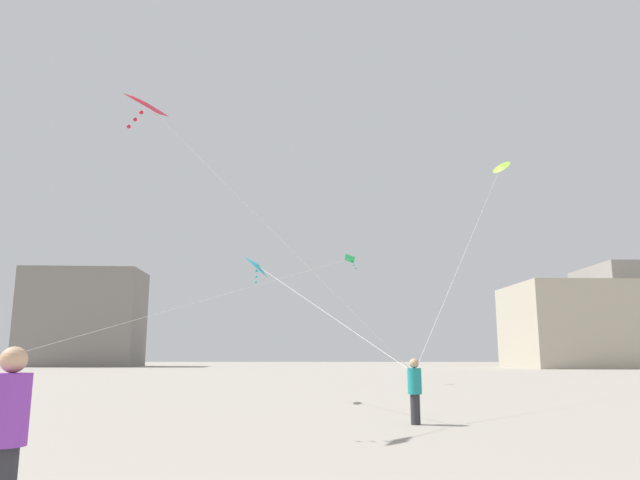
{
  "coord_description": "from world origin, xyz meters",
  "views": [
    {
      "loc": [
        0.01,
        -4.26,
        1.77
      ],
      "look_at": [
        0.0,
        17.55,
        6.02
      ],
      "focal_mm": 33.2,
      "sensor_mm": 36.0,
      "label": 1
    }
  ],
  "objects_px": {
    "person_in_teal": "(415,388)",
    "person_in_purple": "(7,429)",
    "kite_crimson_delta": "(153,111)",
    "kite_lime_diamond": "(501,167)",
    "kite_emerald_delta": "(335,263)",
    "kite_cyan_diamond": "(258,266)",
    "building_centre_hall": "(569,326)",
    "building_left_hall": "(84,318)"
  },
  "relations": [
    {
      "from": "kite_cyan_diamond",
      "to": "kite_lime_diamond",
      "type": "height_order",
      "value": "kite_lime_diamond"
    },
    {
      "from": "kite_emerald_delta",
      "to": "building_centre_hall",
      "type": "relative_size",
      "value": 0.98
    },
    {
      "from": "person_in_purple",
      "to": "kite_lime_diamond",
      "type": "height_order",
      "value": "kite_lime_diamond"
    },
    {
      "from": "kite_cyan_diamond",
      "to": "person_in_teal",
      "type": "bearing_deg",
      "value": -56.78
    },
    {
      "from": "person_in_purple",
      "to": "building_left_hall",
      "type": "distance_m",
      "value": 93.27
    },
    {
      "from": "kite_crimson_delta",
      "to": "building_left_hall",
      "type": "xyz_separation_m",
      "value": [
        -32.76,
        78.95,
        -0.4
      ]
    },
    {
      "from": "kite_emerald_delta",
      "to": "kite_crimson_delta",
      "type": "bearing_deg",
      "value": -102.67
    },
    {
      "from": "kite_emerald_delta",
      "to": "kite_lime_diamond",
      "type": "height_order",
      "value": "kite_lime_diamond"
    },
    {
      "from": "kite_cyan_diamond",
      "to": "building_centre_hall",
      "type": "distance_m",
      "value": 71.12
    },
    {
      "from": "person_in_teal",
      "to": "building_left_hall",
      "type": "relative_size",
      "value": 0.09
    },
    {
      "from": "kite_emerald_delta",
      "to": "building_left_hall",
      "type": "distance_m",
      "value": 67.53
    },
    {
      "from": "person_in_teal",
      "to": "kite_cyan_diamond",
      "type": "distance_m",
      "value": 10.11
    },
    {
      "from": "person_in_teal",
      "to": "kite_lime_diamond",
      "type": "bearing_deg",
      "value": 26.75
    },
    {
      "from": "kite_cyan_diamond",
      "to": "kite_emerald_delta",
      "type": "height_order",
      "value": "kite_emerald_delta"
    },
    {
      "from": "person_in_teal",
      "to": "building_left_hall",
      "type": "xyz_separation_m",
      "value": [
        -39.48,
        77.19,
        6.55
      ]
    },
    {
      "from": "kite_emerald_delta",
      "to": "building_left_hall",
      "type": "bearing_deg",
      "value": 124.19
    },
    {
      "from": "person_in_purple",
      "to": "kite_cyan_diamond",
      "type": "bearing_deg",
      "value": 108.56
    },
    {
      "from": "kite_lime_diamond",
      "to": "building_centre_hall",
      "type": "relative_size",
      "value": 1.55
    },
    {
      "from": "person_in_purple",
      "to": "building_centre_hall",
      "type": "distance_m",
      "value": 86.61
    },
    {
      "from": "building_left_hall",
      "to": "building_centre_hall",
      "type": "xyz_separation_m",
      "value": [
        72.0,
        -9.14,
        -1.69
      ]
    },
    {
      "from": "kite_lime_diamond",
      "to": "person_in_teal",
      "type": "bearing_deg",
      "value": -113.17
    },
    {
      "from": "person_in_teal",
      "to": "kite_emerald_delta",
      "type": "bearing_deg",
      "value": 54.04
    },
    {
      "from": "kite_lime_diamond",
      "to": "building_left_hall",
      "type": "distance_m",
      "value": 73.26
    },
    {
      "from": "kite_crimson_delta",
      "to": "building_centre_hall",
      "type": "bearing_deg",
      "value": 60.66
    },
    {
      "from": "kite_lime_diamond",
      "to": "building_centre_hall",
      "type": "xyz_separation_m",
      "value": [
        22.32,
        44.22,
        -8.92
      ]
    },
    {
      "from": "kite_cyan_diamond",
      "to": "kite_crimson_delta",
      "type": "relative_size",
      "value": 1.13
    },
    {
      "from": "kite_cyan_diamond",
      "to": "kite_lime_diamond",
      "type": "xyz_separation_m",
      "value": [
        15.19,
        16.2,
        9.41
      ]
    },
    {
      "from": "kite_crimson_delta",
      "to": "kite_lime_diamond",
      "type": "relative_size",
      "value": 0.3
    },
    {
      "from": "person_in_purple",
      "to": "kite_crimson_delta",
      "type": "bearing_deg",
      "value": 118.4
    },
    {
      "from": "kite_lime_diamond",
      "to": "person_in_purple",
      "type": "bearing_deg",
      "value": -115.5
    },
    {
      "from": "kite_crimson_delta",
      "to": "kite_emerald_delta",
      "type": "height_order",
      "value": "kite_crimson_delta"
    },
    {
      "from": "building_centre_hall",
      "to": "kite_cyan_diamond",
      "type": "bearing_deg",
      "value": -121.83
    },
    {
      "from": "kite_cyan_diamond",
      "to": "kite_lime_diamond",
      "type": "distance_m",
      "value": 24.12
    },
    {
      "from": "kite_emerald_delta",
      "to": "kite_lime_diamond",
      "type": "distance_m",
      "value": 14.0
    },
    {
      "from": "kite_crimson_delta",
      "to": "kite_lime_diamond",
      "type": "height_order",
      "value": "kite_lime_diamond"
    },
    {
      "from": "kite_cyan_diamond",
      "to": "building_centre_hall",
      "type": "relative_size",
      "value": 0.52
    },
    {
      "from": "kite_emerald_delta",
      "to": "kite_lime_diamond",
      "type": "xyz_separation_m",
      "value": [
        11.73,
        2.51,
        7.21
      ]
    },
    {
      "from": "building_left_hall",
      "to": "kite_emerald_delta",
      "type": "bearing_deg",
      "value": -55.81
    },
    {
      "from": "person_in_teal",
      "to": "person_in_purple",
      "type": "relative_size",
      "value": 0.9
    },
    {
      "from": "person_in_purple",
      "to": "kite_crimson_delta",
      "type": "xyz_separation_m",
      "value": [
        -1.01,
        7.76,
        6.85
      ]
    },
    {
      "from": "kite_cyan_diamond",
      "to": "kite_emerald_delta",
      "type": "bearing_deg",
      "value": 75.83
    },
    {
      "from": "kite_emerald_delta",
      "to": "building_centre_hall",
      "type": "bearing_deg",
      "value": 53.91
    }
  ]
}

